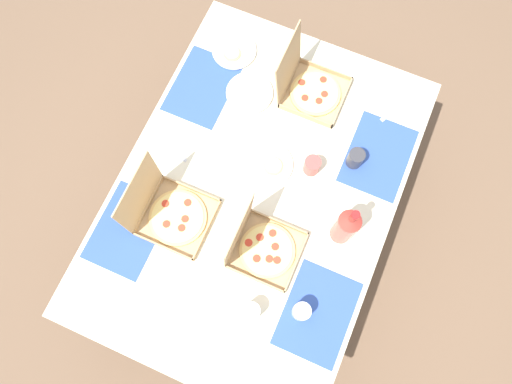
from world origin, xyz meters
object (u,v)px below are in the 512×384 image
Objects in this scene: soda_bottle at (346,226)px; cup_clear_right at (355,158)px; cup_clear_left at (301,311)px; cup_spare at (312,166)px; cup_dark at (252,311)px; plate_middle at (268,165)px; pizza_box_center at (261,246)px; plate_far_right at (249,93)px; pizza_box_corner_right at (310,87)px; plate_near_left at (234,51)px; pizza_box_edge_far at (170,213)px.

soda_bottle reaches higher than cup_clear_right.
cup_clear_left is at bearing 174.76° from soda_bottle.
cup_spare reaches higher than cup_dark.
cup_clear_left reaches higher than cup_dark.
plate_middle is 2.44× the size of cup_dark.
pizza_box_center reaches higher than plate_far_right.
pizza_box_corner_right is at bearing 19.78° from cup_clear_left.
plate_near_left is 0.23m from plate_far_right.
plate_far_right is at bearing -138.14° from plate_near_left.
pizza_box_center is 1.40× the size of plate_middle.
cup_spare is (-0.34, -0.15, -0.00)m from pizza_box_corner_right.
pizza_box_center reaches higher than plate_middle.
cup_clear_right is at bearing -56.83° from cup_spare.
pizza_box_center is at bearing 14.95° from cup_dark.
pizza_box_corner_right reaches higher than plate_near_left.
cup_clear_right is at bearing -64.11° from plate_middle.
cup_clear_right is at bearing -49.47° from pizza_box_edge_far.
cup_dark reaches higher than plate_far_right.
cup_spare is (0.42, -0.46, -0.00)m from pizza_box_edge_far.
cup_clear_right is (0.68, 0.03, 0.00)m from cup_clear_left.
cup_dark is at bearing -152.39° from plate_near_left.
pizza_box_corner_right is at bearing 6.57° from pizza_box_center.
cup_clear_right is (0.32, 0.06, -0.09)m from soda_bottle.
pizza_box_edge_far is at bearing 64.13° from cup_dark.
cup_clear_left is (-0.15, -0.64, -0.00)m from pizza_box_edge_far.
pizza_box_corner_right reaches higher than cup_spare.
pizza_box_edge_far is at bearing -174.32° from plate_near_left.
cup_dark is 0.77m from cup_clear_right.
soda_bottle reaches higher than cup_spare.
cup_clear_right is (0.53, -0.62, -0.00)m from pizza_box_edge_far.
cup_spare reaches higher than plate_near_left.
plate_middle is at bearing 108.42° from cup_spare.
pizza_box_edge_far reaches higher than cup_spare.
cup_dark is (-0.65, -0.01, -0.00)m from cup_spare.
cup_clear_left is (-0.52, -0.36, 0.04)m from plate_middle.
cup_dark is (-0.87, -0.39, 0.04)m from plate_far_right.
soda_bottle is (-0.44, -0.60, 0.12)m from plate_far_right.
plate_near_left is 0.97× the size of plate_middle.
plate_near_left is 0.58m from plate_middle.
soda_bottle reaches higher than pizza_box_center.
plate_near_left is 2.31× the size of cup_spare.
plate_near_left is at bearing 31.06° from pizza_box_center.
soda_bottle is 0.32m from cup_spare.
plate_middle is at bearing 18.27° from pizza_box_center.
cup_spare is (0.06, -0.17, 0.03)m from plate_middle.
cup_spare is 0.19m from cup_clear_right.
cup_clear_right is at bearing -11.39° from cup_dark.
pizza_box_corner_right reaches higher than cup_dark.
pizza_box_center is at bearing 156.71° from cup_clear_right.
plate_far_right is 0.96m from cup_dark.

